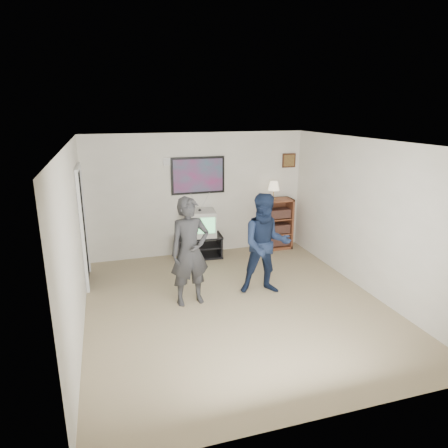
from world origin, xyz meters
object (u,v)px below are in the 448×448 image
bookshelf (276,224)px  person_short (266,244)px  crt_television (200,223)px  media_stand (199,246)px  person_tall (190,252)px

bookshelf → person_short: 2.25m
bookshelf → person_short: size_ratio=0.66×
crt_television → person_short: person_short is taller
media_stand → person_tall: (-0.59, -1.93, 0.62)m
bookshelf → person_short: person_short is taller
person_short → person_tall: bearing=-167.6°
media_stand → person_short: (0.67, -1.92, 0.61)m
bookshelf → person_tall: (-2.31, -1.98, 0.30)m
crt_television → person_short: (0.64, -1.92, 0.12)m
media_stand → bookshelf: bookshelf is taller
crt_television → person_short: size_ratio=0.37×
media_stand → crt_television: bearing=4.4°
person_tall → bookshelf: bearing=33.8°
bookshelf → person_tall: 3.06m
crt_television → person_tall: 2.03m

